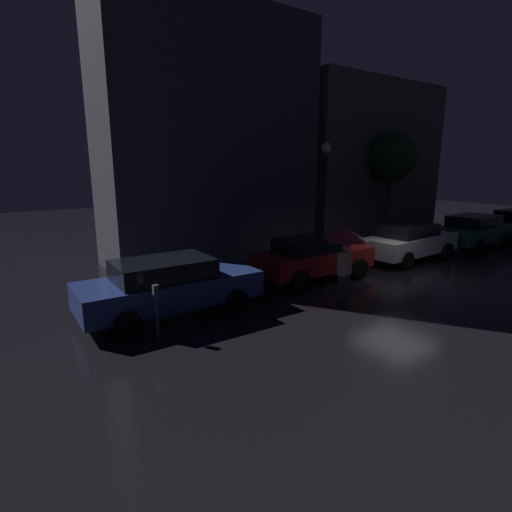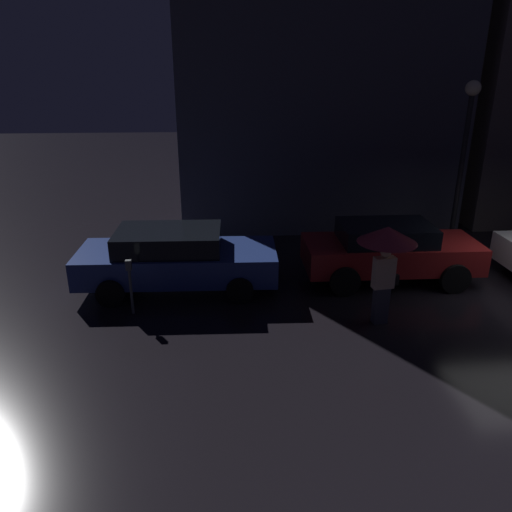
% 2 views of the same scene
% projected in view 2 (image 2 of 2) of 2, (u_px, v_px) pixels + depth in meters
% --- Properties ---
extents(building_facade_left, '(8.75, 3.00, 9.69)m').
position_uv_depth(building_facade_left, '(321.00, 70.00, 15.36)').
color(building_facade_left, '#3D3D47').
rests_on(building_facade_left, ground).
extents(parked_car_blue, '(4.67, 2.00, 1.46)m').
position_uv_depth(parked_car_blue, '(176.00, 258.00, 11.79)').
color(parked_car_blue, navy).
rests_on(parked_car_blue, ground).
extents(parked_car_red, '(4.22, 1.88, 1.46)m').
position_uv_depth(parked_car_red, '(389.00, 250.00, 12.23)').
color(parked_car_red, maroon).
rests_on(parked_car_red, ground).
extents(pedestrian_with_umbrella, '(1.18, 1.18, 2.10)m').
position_uv_depth(pedestrian_with_umbrella, '(387.00, 245.00, 9.83)').
color(pedestrian_with_umbrella, '#383842').
rests_on(pedestrian_with_umbrella, ground).
extents(parking_meter, '(0.12, 0.10, 1.24)m').
position_uv_depth(parking_meter, '(130.00, 281.00, 10.54)').
color(parking_meter, '#4C5154').
rests_on(parking_meter, ground).
extents(street_lamp_near, '(0.40, 0.40, 4.66)m').
position_uv_depth(street_lamp_near, '(466.00, 139.00, 13.48)').
color(street_lamp_near, black).
rests_on(street_lamp_near, ground).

